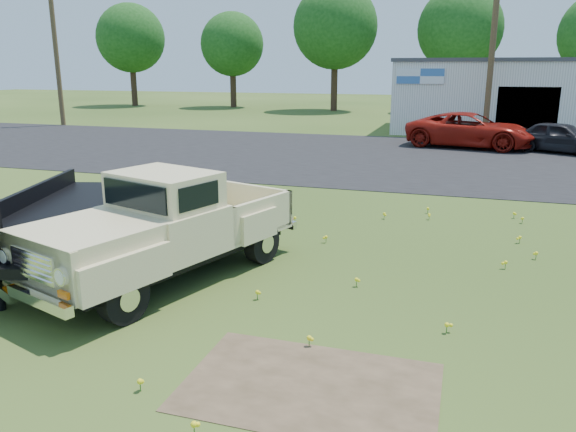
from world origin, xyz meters
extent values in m
plane|color=#294315|center=(0.00, 0.00, 0.00)|extent=(140.00, 140.00, 0.00)
cube|color=black|center=(0.00, 15.00, 0.00)|extent=(90.00, 14.00, 0.02)
cube|color=#493A27|center=(1.50, -3.00, 0.00)|extent=(3.00, 2.00, 0.01)
cube|color=#493A27|center=(-2.00, 3.50, 0.00)|extent=(2.20, 1.60, 0.01)
cube|color=silver|center=(6.00, 27.00, 2.00)|extent=(14.00, 8.00, 4.00)
cube|color=#3F3F44|center=(6.00, 27.00, 4.05)|extent=(14.20, 8.20, 0.20)
cube|color=black|center=(6.00, 23.05, 1.60)|extent=(3.00, 0.10, 2.20)
cube|color=white|center=(0.50, 22.95, 3.20)|extent=(2.50, 0.08, 0.80)
cylinder|color=#4E3824|center=(-22.00, 22.00, 4.50)|extent=(0.30, 0.30, 9.00)
cylinder|color=#4E3824|center=(4.00, 22.00, 4.50)|extent=(0.30, 0.30, 9.00)
cylinder|color=#3B271B|center=(-28.00, 40.00, 1.80)|extent=(0.56, 0.56, 3.60)
sphere|color=#144413|center=(-28.00, 40.00, 6.32)|extent=(6.40, 6.40, 6.40)
cylinder|color=#3B271B|center=(-18.00, 41.00, 1.62)|extent=(0.56, 0.56, 3.24)
sphere|color=#144413|center=(-18.00, 41.00, 5.69)|extent=(5.76, 5.76, 5.76)
cylinder|color=#3B271B|center=(-8.00, 39.50, 1.98)|extent=(0.56, 0.56, 3.96)
sphere|color=#144413|center=(-8.00, 39.50, 6.95)|extent=(7.04, 7.04, 7.04)
cylinder|color=#3B271B|center=(2.00, 40.50, 1.89)|extent=(0.56, 0.56, 3.78)
sphere|color=#144413|center=(2.00, 40.50, 6.64)|extent=(6.72, 6.72, 6.72)
imported|color=maroon|center=(3.26, 19.02, 0.81)|extent=(6.18, 3.68, 1.61)
imported|color=black|center=(7.06, 18.40, 0.68)|extent=(4.28, 3.17, 1.36)
camera|label=1|loc=(3.03, -8.74, 3.69)|focal=35.00mm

